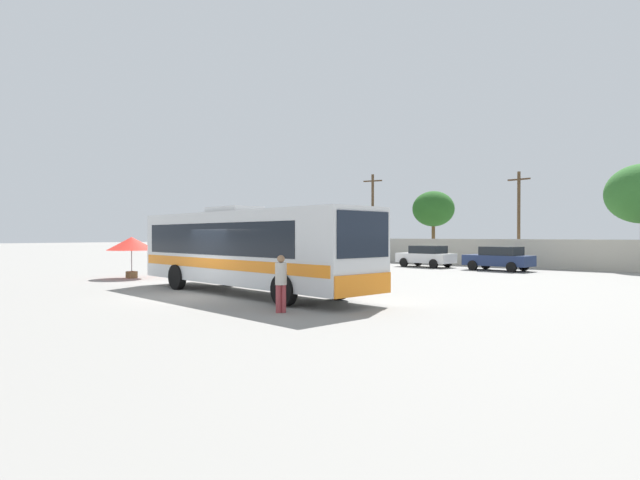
% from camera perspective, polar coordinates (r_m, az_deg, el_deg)
% --- Properties ---
extents(ground_plane, '(300.00, 300.00, 0.00)m').
position_cam_1_polar(ground_plane, '(26.62, 4.11, -4.37)').
color(ground_plane, gray).
extents(perimeter_wall, '(80.00, 0.30, 2.00)m').
position_cam_1_polar(perimeter_wall, '(39.62, 17.48, -1.34)').
color(perimeter_wall, '#B2AD9E').
rests_on(perimeter_wall, ground_plane).
extents(coach_bus_silver_orange, '(12.30, 3.65, 3.40)m').
position_cam_1_polar(coach_bus_silver_orange, '(20.17, -8.32, -0.75)').
color(coach_bus_silver_orange, silver).
rests_on(coach_bus_silver_orange, ground_plane).
extents(attendant_by_bus_door, '(0.47, 0.47, 1.69)m').
position_cam_1_polar(attendant_by_bus_door, '(15.06, -4.37, -4.48)').
color(attendant_by_bus_door, '#99383D').
rests_on(attendant_by_bus_door, ground_plane).
extents(vendor_umbrella_near_gate_red, '(2.56, 2.56, 2.18)m').
position_cam_1_polar(vendor_umbrella_near_gate_red, '(28.93, -20.23, -0.43)').
color(vendor_umbrella_near_gate_red, gray).
rests_on(vendor_umbrella_near_gate_red, ground_plane).
extents(parked_car_leftmost_dark_blue, '(4.23, 2.15, 1.52)m').
position_cam_1_polar(parked_car_leftmost_dark_blue, '(40.57, 3.84, -1.56)').
color(parked_car_leftmost_dark_blue, navy).
rests_on(parked_car_leftmost_dark_blue, ground_plane).
extents(parked_car_second_white, '(4.17, 2.22, 1.53)m').
position_cam_1_polar(parked_car_second_white, '(37.43, 11.74, -1.74)').
color(parked_car_second_white, silver).
rests_on(parked_car_second_white, ground_plane).
extents(parked_car_third_dark_blue, '(4.31, 2.20, 1.55)m').
position_cam_1_polar(parked_car_third_dark_blue, '(34.84, 19.29, -1.91)').
color(parked_car_third_dark_blue, navy).
rests_on(parked_car_third_dark_blue, ground_plane).
extents(utility_pole_near, '(1.78, 0.53, 7.86)m').
position_cam_1_polar(utility_pole_near, '(47.22, 5.88, 2.75)').
color(utility_pole_near, '#4C3823').
rests_on(utility_pole_near, ground_plane).
extents(utility_pole_far, '(1.80, 0.35, 7.17)m').
position_cam_1_polar(utility_pole_far, '(42.23, 21.24, 2.51)').
color(utility_pole_far, '#4C3823').
rests_on(utility_pole_far, ground_plane).
extents(roadside_tree_left, '(3.26, 3.26, 5.06)m').
position_cam_1_polar(roadside_tree_left, '(48.26, 5.15, 2.15)').
color(roadside_tree_left, brown).
rests_on(roadside_tree_left, ground_plane).
extents(roadside_tree_midleft, '(3.86, 3.86, 6.39)m').
position_cam_1_polar(roadside_tree_midleft, '(48.85, 12.50, 3.39)').
color(roadside_tree_midleft, brown).
rests_on(roadside_tree_midleft, ground_plane).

